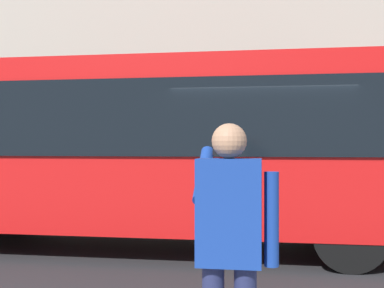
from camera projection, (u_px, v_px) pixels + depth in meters
The scene contains 4 objects.
ground_plane at pixel (262, 253), 7.55m from camera, with size 60.00×60.00×0.00m, color #232326.
building_facade_far at pixel (264, 2), 14.27m from camera, with size 28.00×1.55×12.00m.
red_bus at pixel (150, 146), 7.96m from camera, with size 9.05×2.54×3.08m.
pedestrian_photographer at pixel (230, 237), 2.97m from camera, with size 0.53×0.52×1.70m.
Camera 1 is at (-0.05, 7.63, 1.72)m, focal length 44.67 mm.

